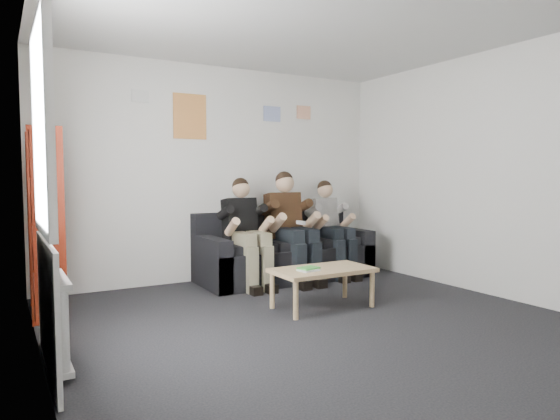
# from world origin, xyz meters

# --- Properties ---
(room_shell) EXTENTS (5.00, 5.00, 5.00)m
(room_shell) POSITION_xyz_m (0.00, 0.00, 1.35)
(room_shell) COLOR black
(room_shell) RESTS_ON ground
(sofa) EXTENTS (2.21, 0.91, 0.85)m
(sofa) POSITION_xyz_m (0.70, 2.08, 0.31)
(sofa) COLOR black
(sofa) RESTS_ON ground
(bookshelf) EXTENTS (0.26, 0.79, 1.76)m
(bookshelf) POSITION_xyz_m (-2.09, 1.79, 0.88)
(bookshelf) COLOR maroon
(bookshelf) RESTS_ON ground
(coffee_table) EXTENTS (1.00, 0.55, 0.40)m
(coffee_table) POSITION_xyz_m (0.32, 0.65, 0.35)
(coffee_table) COLOR tan
(coffee_table) RESTS_ON ground
(game_cases) EXTENTS (0.21, 0.17, 0.03)m
(game_cases) POSITION_xyz_m (0.13, 0.62, 0.42)
(game_cases) COLOR white
(game_cases) RESTS_ON coffee_table
(person_left) EXTENTS (0.39, 0.83, 1.30)m
(person_left) POSITION_xyz_m (0.08, 1.88, 0.65)
(person_left) COLOR black
(person_left) RESTS_ON sofa
(person_middle) EXTENTS (0.43, 0.92, 1.38)m
(person_middle) POSITION_xyz_m (0.70, 1.88, 0.68)
(person_middle) COLOR #442E16
(person_middle) RESTS_ON sofa
(person_right) EXTENTS (0.37, 0.79, 1.26)m
(person_right) POSITION_xyz_m (1.31, 1.88, 0.64)
(person_right) COLOR white
(person_right) RESTS_ON sofa
(radiator) EXTENTS (0.10, 0.64, 0.60)m
(radiator) POSITION_xyz_m (-2.15, 0.20, 0.35)
(radiator) COLOR silver
(radiator) RESTS_ON ground
(window) EXTENTS (0.05, 1.30, 2.36)m
(window) POSITION_xyz_m (-2.22, 0.20, 1.03)
(window) COLOR white
(window) RESTS_ON room_shell
(poster_large) EXTENTS (0.42, 0.01, 0.55)m
(poster_large) POSITION_xyz_m (-0.40, 2.49, 2.05)
(poster_large) COLOR gold
(poster_large) RESTS_ON room_shell
(poster_blue) EXTENTS (0.25, 0.01, 0.20)m
(poster_blue) POSITION_xyz_m (0.75, 2.49, 2.15)
(poster_blue) COLOR #3862C0
(poster_blue) RESTS_ON room_shell
(poster_pink) EXTENTS (0.22, 0.01, 0.18)m
(poster_pink) POSITION_xyz_m (1.25, 2.49, 2.20)
(poster_pink) COLOR #CE40A2
(poster_pink) RESTS_ON room_shell
(poster_sign) EXTENTS (0.20, 0.01, 0.14)m
(poster_sign) POSITION_xyz_m (-1.00, 2.49, 2.25)
(poster_sign) COLOR silver
(poster_sign) RESTS_ON room_shell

